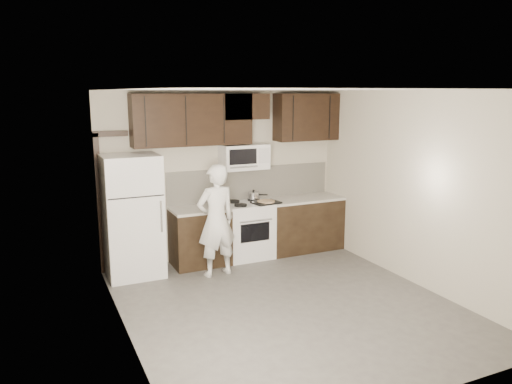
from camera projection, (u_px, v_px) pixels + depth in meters
floor at (287, 305)px, 6.39m from camera, size 4.50×4.50×0.00m
back_wall at (223, 175)px, 8.13m from camera, size 4.00×0.00×4.00m
ceiling at (290, 90)px, 5.86m from camera, size 4.50×4.50×0.00m
counter_run at (264, 228)px, 8.27m from camera, size 2.95×0.64×0.91m
stove at (247, 230)px, 8.15m from camera, size 0.76×0.66×0.94m
backsplash at (251, 183)px, 8.35m from camera, size 2.90×0.02×0.54m
upper_cabinets at (238, 117)px, 7.87m from camera, size 3.48×0.35×0.78m
microwave at (244, 157)px, 8.02m from camera, size 0.76×0.42×0.40m
refrigerator at (132, 216)px, 7.26m from camera, size 0.80×0.76×1.80m
door_trim at (102, 191)px, 7.32m from camera, size 0.50×0.08×2.12m
saucepan at (254, 196)px, 8.25m from camera, size 0.32×0.19×0.18m
baking_tray at (266, 203)px, 8.05m from camera, size 0.47×0.38×0.02m
pizza at (266, 201)px, 8.05m from camera, size 0.33×0.33×0.02m
person at (216, 220)px, 7.28m from camera, size 0.66×0.48×1.67m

